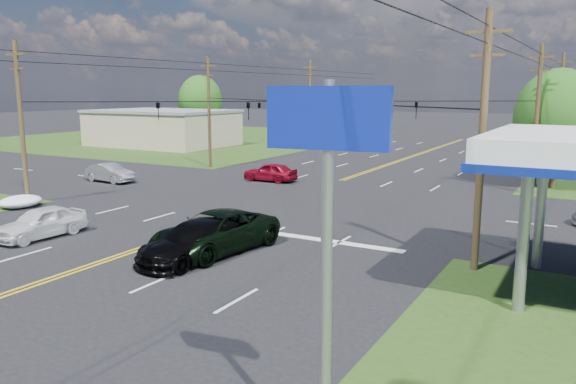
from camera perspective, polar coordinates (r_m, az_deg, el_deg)
The scene contains 22 objects.
ground at distance 35.14m, azimuth 0.18°, elevation -0.64°, with size 280.00×280.00×0.00m, color black.
grass_nw at distance 81.17m, azimuth -10.47°, elevation 5.45°, with size 46.00×48.00×0.03m, color #224415.
stop_bar at distance 25.95m, azimuth 1.19°, elevation -4.61°, with size 10.00×0.50×0.02m, color silver.
retail_nw at distance 70.22m, azimuth -12.61°, elevation 6.27°, with size 16.00×11.00×4.00m, color tan.
pole_sw at distance 36.59m, azimuth -25.48°, elevation 6.56°, with size 1.60×0.28×9.50m.
pole_se at distance 21.53m, azimuth 19.10°, elevation 5.03°, with size 1.60×0.28×9.50m.
pole_nw at distance 49.22m, azimuth -8.03°, elevation 8.18°, with size 1.60×0.28×9.50m.
pole_ne at distance 39.33m, azimuth 23.95°, elevation 6.87°, with size 1.60×0.28×9.50m.
pole_left_far at distance 65.34m, azimuth 2.24°, elevation 9.00°, with size 1.60×0.28×10.00m.
pole_right_far at distance 58.25m, azimuth 25.86°, elevation 7.83°, with size 1.60×0.28×10.00m.
span_wire_signals at distance 34.50m, azimuth 0.18°, elevation 9.19°, with size 26.00×18.00×1.13m.
power_lines at distance 32.82m, azimuth -1.57°, elevation 13.67°, with size 26.04×100.00×0.64m.
tree_right_a at distance 42.24m, azimuth 25.71°, elevation 6.86°, with size 5.70×5.70×8.18m.
tree_far_l at distance 79.02m, azimuth -8.90°, elevation 9.14°, with size 6.08×6.08×8.72m.
pickup_dkgreen at distance 23.67m, azimuth -7.49°, elevation -4.08°, with size 2.78×6.03×1.68m, color black.
suv_black at distance 22.72m, azimuth -9.41°, elevation -4.92°, with size 2.15×5.30×1.54m, color black.
pickup_white at distance 28.10m, azimuth -23.81°, elevation -2.84°, with size 1.69×4.20×1.43m, color white.
sedan_silver at distance 43.27m, azimuth -17.66°, elevation 1.87°, with size 1.44×4.13×1.36m, color #9B9B9F.
sedan_red at distance 41.61m, azimuth -1.81°, elevation 2.05°, with size 1.64×4.07×1.39m, color maroon.
polesign_se at distance 9.08m, azimuth 4.04°, elevation 1.23°, with size 2.03×0.53×6.86m.
polesign_ne at distance 43.28m, azimuth 24.53°, elevation 7.74°, with size 1.92×0.91×7.12m.
snowpile_b at distance 35.93m, azimuth -25.50°, elevation -1.41°, with size 2.00×2.46×0.69m, color white.
Camera 1 is at (16.83, -18.11, 6.70)m, focal length 35.00 mm.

